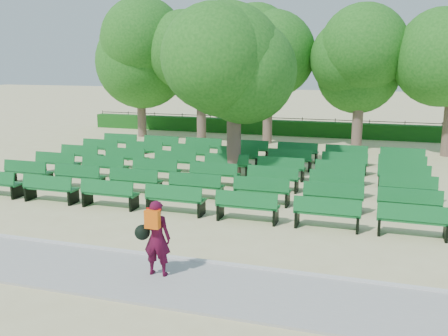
% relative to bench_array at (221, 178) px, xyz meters
% --- Properties ---
extents(ground, '(120.00, 120.00, 0.00)m').
position_rel_bench_array_xyz_m(ground, '(0.20, -1.59, -0.09)').
color(ground, '#D0C589').
extents(paving, '(30.00, 2.20, 0.06)m').
position_rel_bench_array_xyz_m(paving, '(0.20, -8.99, -0.06)').
color(paving, '#A3A49F').
rests_on(paving, ground).
extents(curb, '(30.00, 0.12, 0.10)m').
position_rel_bench_array_xyz_m(curb, '(0.20, -7.84, -0.04)').
color(curb, silver).
rests_on(curb, ground).
extents(hedge, '(26.00, 0.70, 0.90)m').
position_rel_bench_array_xyz_m(hedge, '(0.20, 12.41, 0.36)').
color(hedge, '#175417').
rests_on(hedge, ground).
extents(fence, '(26.00, 0.10, 1.02)m').
position_rel_bench_array_xyz_m(fence, '(0.20, 12.81, -0.09)').
color(fence, black).
rests_on(fence, ground).
extents(tree_line, '(21.80, 6.80, 7.04)m').
position_rel_bench_array_xyz_m(tree_line, '(0.20, 8.41, -0.09)').
color(tree_line, '#256B1C').
rests_on(tree_line, ground).
extents(bench_array, '(1.86, 0.65, 1.16)m').
position_rel_bench_array_xyz_m(bench_array, '(0.00, 0.00, 0.00)').
color(bench_array, '#116529').
rests_on(bench_array, ground).
extents(tree_among, '(4.93, 4.93, 6.77)m').
position_rel_bench_array_xyz_m(tree_among, '(0.27, 0.85, 4.43)').
color(tree_among, brown).
rests_on(tree_among, ground).
extents(person, '(0.79, 0.48, 1.67)m').
position_rel_bench_array_xyz_m(person, '(1.33, -8.80, 0.83)').
color(person, '#490A24').
rests_on(person, ground).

